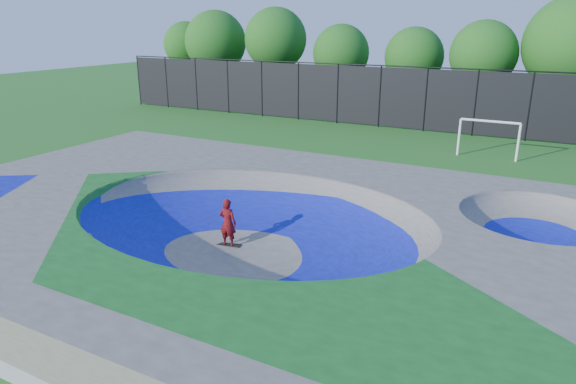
% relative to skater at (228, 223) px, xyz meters
% --- Properties ---
extents(ground, '(120.00, 120.00, 0.00)m').
position_rel_skater_xyz_m(ground, '(0.99, -0.33, -0.77)').
color(ground, '#1E5E1A').
rests_on(ground, ground).
extents(skate_deck, '(22.00, 14.00, 1.50)m').
position_rel_skater_xyz_m(skate_deck, '(0.99, -0.33, -0.02)').
color(skate_deck, gray).
rests_on(skate_deck, ground).
extents(skater, '(0.59, 0.42, 1.55)m').
position_rel_skater_xyz_m(skater, '(0.00, 0.00, 0.00)').
color(skater, red).
rests_on(skater, ground).
extents(skateboard, '(0.81, 0.41, 0.05)m').
position_rel_skater_xyz_m(skateboard, '(0.00, 0.00, -0.75)').
color(skateboard, black).
rests_on(skateboard, ground).
extents(soccer_goal, '(2.98, 0.12, 1.97)m').
position_rel_skater_xyz_m(soccer_goal, '(5.54, 15.31, 0.59)').
color(soccer_goal, white).
rests_on(soccer_goal, ground).
extents(fence, '(48.09, 0.09, 4.04)m').
position_rel_skater_xyz_m(fence, '(0.99, 20.67, 1.32)').
color(fence, black).
rests_on(fence, ground).
extents(treeline, '(50.87, 6.57, 8.34)m').
position_rel_skater_xyz_m(treeline, '(1.29, 25.45, 4.21)').
color(treeline, '#412F20').
rests_on(treeline, ground).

